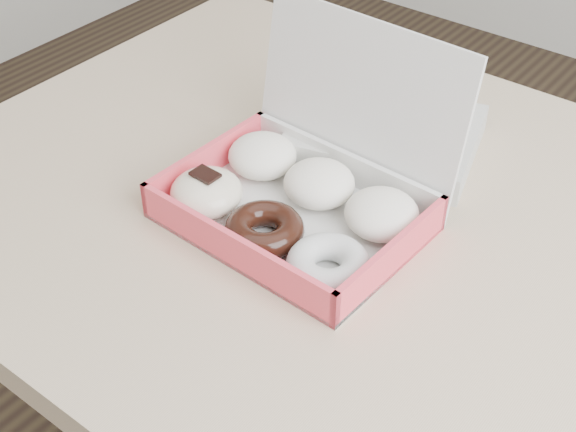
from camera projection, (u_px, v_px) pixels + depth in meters
The scene contains 3 objects.
table at pixel (393, 282), 0.97m from camera, with size 1.20×0.80×0.75m.
donut_box at pixel (300, 193), 0.92m from camera, with size 0.29×0.26×0.21m.
newspapers at pixel (385, 135), 1.04m from camera, with size 0.23×0.18×0.04m, color silver.
Camera 1 is at (0.33, -0.63, 1.34)m, focal length 50.00 mm.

